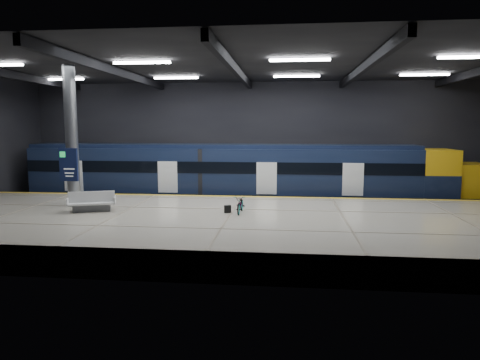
# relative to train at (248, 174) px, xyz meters

# --- Properties ---
(ground) EXTENTS (30.00, 30.00, 0.00)m
(ground) POSITION_rel_train_xyz_m (-0.14, -5.50, -2.06)
(ground) COLOR black
(ground) RESTS_ON ground
(room_shell) EXTENTS (30.10, 16.10, 8.05)m
(room_shell) POSITION_rel_train_xyz_m (-0.14, -5.49, 3.66)
(room_shell) COLOR black
(room_shell) RESTS_ON ground
(platform) EXTENTS (30.00, 11.00, 1.10)m
(platform) POSITION_rel_train_xyz_m (-0.14, -8.00, -1.51)
(platform) COLOR #BDB4A0
(platform) RESTS_ON ground
(safety_strip) EXTENTS (30.00, 0.40, 0.01)m
(safety_strip) POSITION_rel_train_xyz_m (-0.14, -2.75, -0.95)
(safety_strip) COLOR gold
(safety_strip) RESTS_ON platform
(rails) EXTENTS (30.00, 1.52, 0.16)m
(rails) POSITION_rel_train_xyz_m (-0.14, 0.00, -1.98)
(rails) COLOR gray
(rails) RESTS_ON ground
(train) EXTENTS (29.40, 2.84, 3.79)m
(train) POSITION_rel_train_xyz_m (0.00, 0.00, 0.00)
(train) COLOR black
(train) RESTS_ON ground
(bench) EXTENTS (2.30, 1.54, 0.94)m
(bench) POSITION_rel_train_xyz_m (-6.65, -7.74, -0.63)
(bench) COLOR #595B60
(bench) RESTS_ON platform
(bicycle) EXTENTS (0.59, 1.57, 0.81)m
(bicycle) POSITION_rel_train_xyz_m (0.30, -7.41, -0.55)
(bicycle) COLOR #99999E
(bicycle) RESTS_ON platform
(pannier_bag) EXTENTS (0.34, 0.27, 0.35)m
(pannier_bag) POSITION_rel_train_xyz_m (-0.30, -7.41, -0.78)
(pannier_bag) COLOR black
(pannier_bag) RESTS_ON platform
(info_column) EXTENTS (0.90, 0.78, 6.90)m
(info_column) POSITION_rel_train_xyz_m (-8.14, -6.52, 2.40)
(info_column) COLOR #9EA0A5
(info_column) RESTS_ON platform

